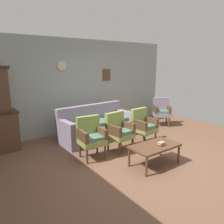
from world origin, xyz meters
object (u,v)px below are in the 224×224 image
armchair_near_couch_end (91,136)px  book_stack_on_table (161,144)px  coffee_table (155,147)px  armchair_near_cabinet (119,130)px  wingback_chair_by_fireplace (162,110)px  armchair_by_doorway (143,125)px  floral_couch (96,127)px  floor_vase_by_wall (157,110)px

armchair_near_couch_end → book_stack_on_table: bearing=-49.9°
armchair_near_couch_end → coffee_table: 1.35m
coffee_table → book_stack_on_table: book_stack_on_table is taller
armchair_near_cabinet → wingback_chair_by_fireplace: size_ratio=1.00×
armchair_near_couch_end → armchair_near_cabinet: size_ratio=1.00×
armchair_by_doorway → book_stack_on_table: armchair_by_doorway is taller
armchair_near_couch_end → armchair_by_doorway: bearing=-2.3°
floral_couch → armchair_by_doorway: 1.29m
floral_couch → armchair_near_couch_end: size_ratio=2.32×
armchair_by_doorway → floor_vase_by_wall: armchair_by_doorway is taller
armchair_near_cabinet → floor_vase_by_wall: bearing=27.1°
armchair_near_couch_end → wingback_chair_by_fireplace: (3.17, 0.82, 0.00)m
floral_couch → book_stack_on_table: 2.12m
floral_couch → wingback_chair_by_fireplace: (2.43, -0.16, 0.17)m
armchair_near_cabinet → coffee_table: armchair_near_cabinet is taller
armchair_by_doorway → wingback_chair_by_fireplace: 1.91m
wingback_chair_by_fireplace → armchair_near_couch_end: bearing=-165.5°
armchair_near_couch_end → book_stack_on_table: armchair_near_couch_end is taller
wingback_chair_by_fireplace → floor_vase_by_wall: bearing=52.2°
wingback_chair_by_fireplace → armchair_near_cabinet: bearing=-160.6°
floral_couch → book_stack_on_table: size_ratio=13.58×
floral_couch → armchair_near_cabinet: (-0.02, -1.02, 0.17)m
armchair_near_couch_end → wingback_chair_by_fireplace: same height
armchair_near_couch_end → floral_couch: bearing=52.9°
armchair_near_cabinet → book_stack_on_table: bearing=-78.2°
wingback_chair_by_fireplace → floor_vase_by_wall: 0.83m
armchair_near_couch_end → book_stack_on_table: (0.95, -1.13, -0.04)m
floral_couch → armchair_near_couch_end: same height
floral_couch → wingback_chair_by_fireplace: size_ratio=2.32×
wingback_chair_by_fireplace → book_stack_on_table: (-2.22, -1.95, -0.04)m
floral_couch → armchair_near_cabinet: 1.04m
book_stack_on_table → wingback_chair_by_fireplace: bearing=41.3°
coffee_table → floor_vase_by_wall: size_ratio=1.47×
armchair_near_couch_end → book_stack_on_table: 1.48m
armchair_near_cabinet → armchair_by_doorway: size_ratio=1.00×
armchair_near_cabinet → floor_vase_by_wall: (2.95, 1.51, -0.16)m
book_stack_on_table → armchair_near_cabinet: bearing=101.8°
armchair_near_cabinet → coffee_table: 1.02m
armchair_near_couch_end → wingback_chair_by_fireplace: size_ratio=1.00×
wingback_chair_by_fireplace → coffee_table: 2.99m
book_stack_on_table → floor_vase_by_wall: floor_vase_by_wall is taller
armchair_near_couch_end → armchair_by_doorway: size_ratio=1.00×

